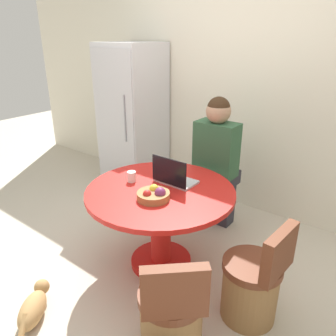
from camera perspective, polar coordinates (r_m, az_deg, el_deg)
The scene contains 11 objects.
ground_plane at distance 2.98m, azimuth -4.23°, elevation -16.61°, with size 12.00×12.00×0.00m, color beige.
wall_back at distance 3.68m, azimuth 12.09°, elevation 13.02°, with size 7.00×0.06×2.60m.
refrigerator at distance 4.14m, azimuth -6.13°, elevation 8.59°, with size 0.65×0.67×1.78m.
dining_table at distance 2.71m, azimuth -1.30°, elevation -7.37°, with size 1.20×1.20×0.72m.
chair_near_right_corner at distance 2.19m, azimuth 0.63°, elevation -24.73°, with size 0.47×0.47×0.77m.
chair_right_side at distance 2.46m, azimuth 14.51°, elevation -19.19°, with size 0.41×0.41×0.77m.
person_seated at distance 3.20m, azimuth 8.65°, elevation 1.76°, with size 0.40×0.37×1.35m.
laptop at distance 2.69m, azimuth 0.99°, elevation -1.67°, with size 0.33×0.21×0.24m.
fruit_bowl at distance 2.45m, azimuth -2.47°, elevation -4.66°, with size 0.25×0.25×0.10m.
coffee_cup at distance 2.75m, azimuth -6.36°, elevation -1.49°, with size 0.07×0.07×0.09m.
cat at distance 2.67m, azimuth -22.36°, elevation -21.51°, with size 0.34×0.40×0.17m.
Camera 1 is at (1.57, -1.70, 1.88)m, focal length 35.00 mm.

